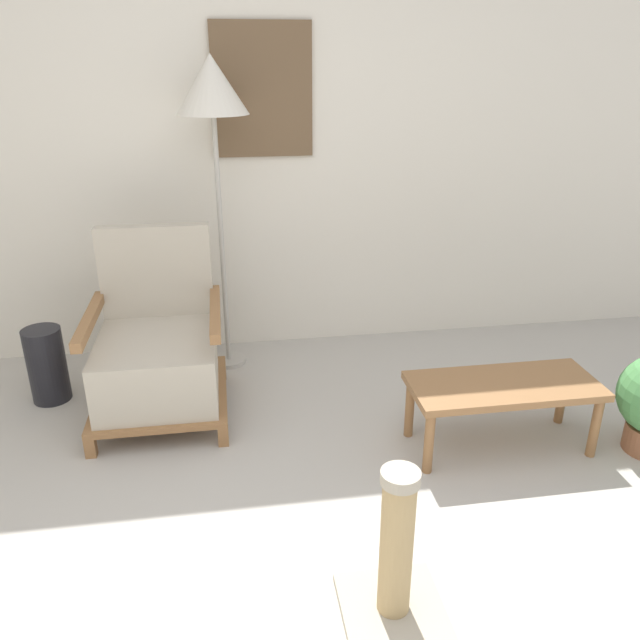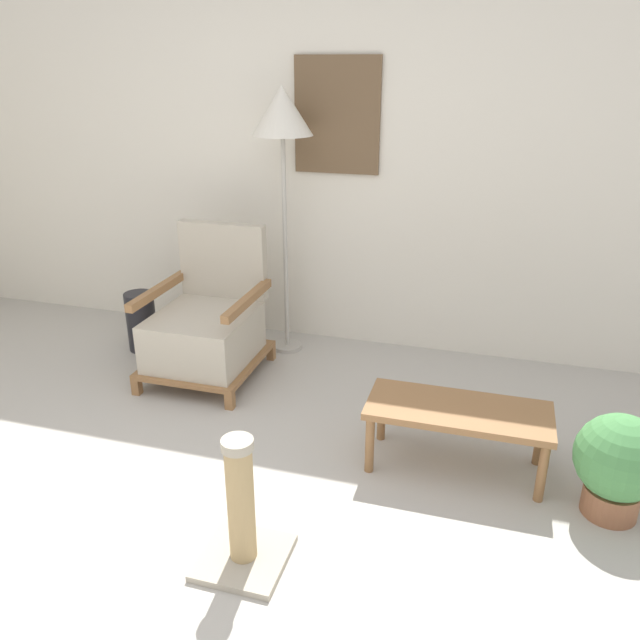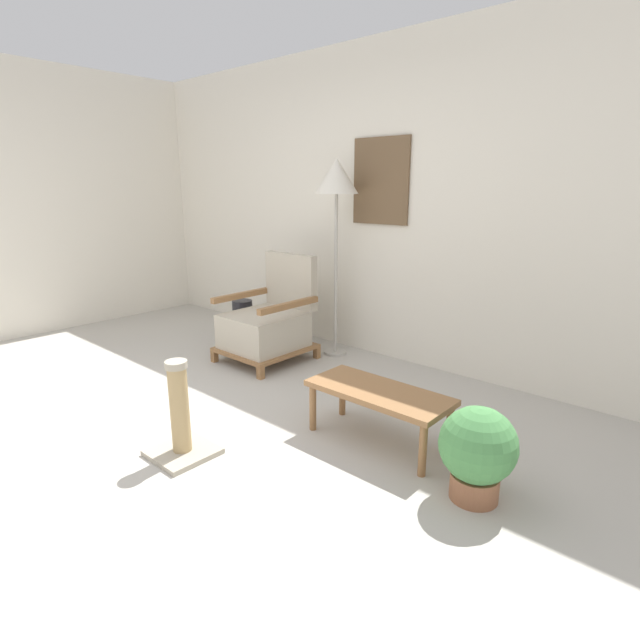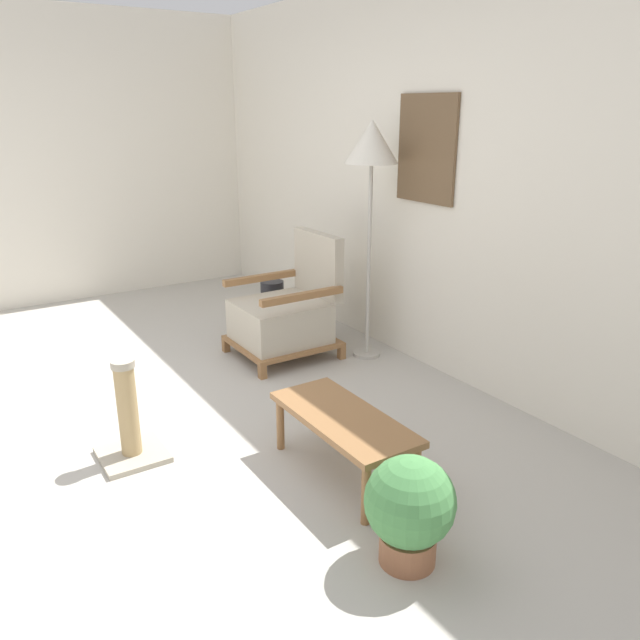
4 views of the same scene
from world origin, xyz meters
The scene contains 9 objects.
ground_plane centered at (0.00, 0.00, 0.00)m, with size 14.00×14.00×0.00m, color #B7B2A8.
wall_back centered at (0.00, 2.45, 1.35)m, with size 8.00×0.09×2.70m.
wall_left centered at (-2.91, 0.50, 1.35)m, with size 0.06×8.00×2.70m.
armchair centered at (-0.47, 1.64, 0.33)m, with size 0.66×0.73×0.92m.
floor_lamp centered at (-0.12, 2.15, 1.53)m, with size 0.38×0.38×1.74m.
coffee_table centered at (1.13, 1.06, 0.29)m, with size 0.88×0.38×0.34m.
vase centered at (-1.08, 1.85, 0.21)m, with size 0.20×0.20×0.41m, color black.
potted_plant centered at (1.83, 0.91, 0.27)m, with size 0.38×0.38×0.49m.
scratching_post centered at (0.38, 0.18, 0.21)m, with size 0.34×0.34×0.58m.
Camera 3 is at (2.71, -1.23, 1.51)m, focal length 28.00 mm.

